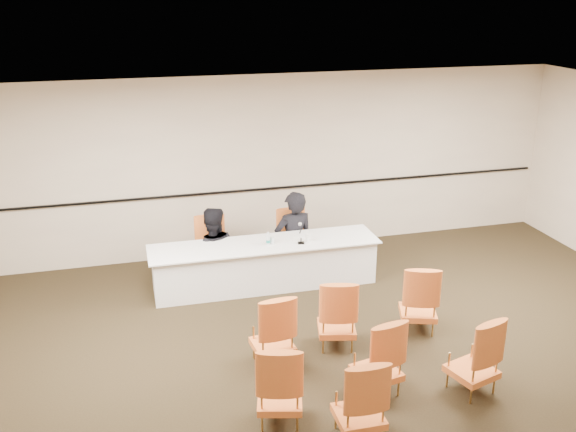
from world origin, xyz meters
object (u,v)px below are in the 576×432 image
at_px(drinking_glass, 272,240).
at_px(water_bottle, 268,239).
at_px(aud_chair_back_left, 280,382).
at_px(aud_chair_extra, 360,397).
at_px(panelist_second_chair, 212,248).
at_px(coffee_cup, 308,238).
at_px(aud_chair_front_right, 419,297).
at_px(panelist_main_chair, 294,240).
at_px(panel_table, 265,265).
at_px(panelist_main, 294,245).
at_px(microphone, 301,235).
at_px(aud_chair_back_right, 474,354).
at_px(aud_chair_back_mid, 377,355).
at_px(aud_chair_front_left, 272,329).
at_px(panelist_second, 212,257).
at_px(aud_chair_front_mid, 337,312).

bearing_deg(drinking_glass, water_bottle, -150.99).
relative_size(aud_chair_back_left, aud_chair_extra, 1.00).
relative_size(water_bottle, aud_chair_extra, 0.21).
xyz_separation_m(panelist_second_chair, coffee_cup, (1.36, -0.64, 0.28)).
bearing_deg(aud_chair_front_right, panelist_main_chair, 132.77).
relative_size(panel_table, panelist_second_chair, 3.63).
bearing_deg(aud_chair_back_left, aud_chair_extra, -18.09).
bearing_deg(aud_chair_front_right, panelist_main, 132.77).
bearing_deg(aud_chair_extra, coffee_cup, 82.52).
bearing_deg(aud_chair_extra, microphone, 84.36).
xyz_separation_m(panelist_main, drinking_glass, (-0.49, -0.55, 0.35)).
xyz_separation_m(aud_chair_back_left, aud_chair_back_right, (2.21, -0.04, 0.00)).
bearing_deg(aud_chair_front_right, water_bottle, 151.15).
distance_m(panelist_second_chair, aud_chair_back_right, 4.44).
bearing_deg(panelist_main, aud_chair_back_mid, 82.66).
distance_m(coffee_cup, aud_chair_back_mid, 2.89).
xyz_separation_m(microphone, aud_chair_back_right, (1.10, -3.09, -0.36)).
relative_size(panelist_second_chair, water_bottle, 4.67).
height_order(aud_chair_front_left, aud_chair_back_left, same).
bearing_deg(aud_chair_back_right, aud_chair_back_mid, 149.92).
distance_m(panelist_second, aud_chair_front_right, 3.34).
relative_size(aud_chair_front_right, aud_chair_back_right, 1.00).
distance_m(panelist_second_chair, water_bottle, 1.02).
xyz_separation_m(aud_chair_front_mid, aud_chair_back_right, (1.15, -1.30, 0.00)).
xyz_separation_m(aud_chair_back_right, aud_chair_extra, (-1.51, -0.42, 0.00)).
bearing_deg(panelist_second_chair, panelist_main_chair, 0.00).
bearing_deg(panelist_main_chair, aud_chair_front_right, -65.36).
relative_size(panel_table, microphone, 12.01).
bearing_deg(aud_chair_back_right, coffee_cup, 91.03).
xyz_separation_m(panelist_main, aud_chair_back_mid, (-0.02, -3.50, 0.09)).
bearing_deg(aud_chair_front_mid, water_bottle, 117.21).
distance_m(panel_table, drinking_glass, 0.41).
bearing_deg(panelist_main, aud_chair_back_right, 98.16).
bearing_deg(aud_chair_back_left, aud_chair_front_left, 94.96).
bearing_deg(drinking_glass, panelist_second, 145.73).
relative_size(panelist_main, coffee_cup, 13.69).
height_order(aud_chair_back_left, aud_chair_back_mid, same).
xyz_separation_m(water_bottle, aud_chair_back_right, (1.58, -3.17, -0.32)).
bearing_deg(panelist_second, aud_chair_front_mid, 118.24).
xyz_separation_m(aud_chair_front_left, aud_chair_back_left, (-0.19, -1.08, 0.00)).
xyz_separation_m(panelist_main_chair, aud_chair_back_left, (-1.19, -3.72, 0.00)).
relative_size(aud_chair_back_right, aud_chair_extra, 1.00).
distance_m(microphone, aud_chair_front_right, 2.05).
relative_size(microphone, aud_chair_front_mid, 0.30).
bearing_deg(aud_chair_front_right, microphone, 142.44).
height_order(aud_chair_front_mid, aud_chair_back_mid, same).
distance_m(microphone, drinking_glass, 0.44).
relative_size(panelist_main_chair, drinking_glass, 9.50).
bearing_deg(aud_chair_front_right, drinking_glass, 149.26).
height_order(panelist_second, aud_chair_front_left, panelist_second).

